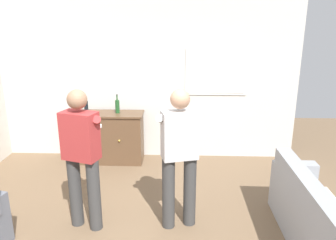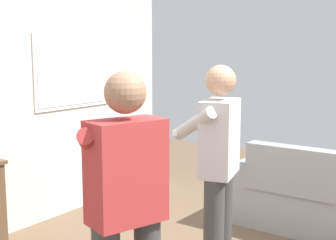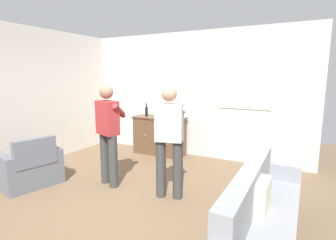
# 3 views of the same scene
# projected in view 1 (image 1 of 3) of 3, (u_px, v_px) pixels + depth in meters

# --- Properties ---
(wall_back_with_window) EXTENTS (5.20, 0.15, 2.80)m
(wall_back_with_window) POSITION_uv_depth(u_px,v_px,m) (150.00, 80.00, 5.76)
(wall_back_with_window) COLOR beige
(wall_back_with_window) RESTS_ON ground
(couch) EXTENTS (0.57, 2.37, 0.88)m
(couch) POSITION_uv_depth(u_px,v_px,m) (324.00, 237.00, 3.23)
(couch) COLOR gray
(couch) RESTS_ON ground
(sideboard_cabinet) EXTENTS (1.24, 0.49, 0.88)m
(sideboard_cabinet) POSITION_uv_depth(u_px,v_px,m) (108.00, 137.00, 5.71)
(sideboard_cabinet) COLOR brown
(sideboard_cabinet) RESTS_ON ground
(bottle_wine_green) EXTENTS (0.07, 0.07, 0.31)m
(bottle_wine_green) POSITION_uv_depth(u_px,v_px,m) (86.00, 106.00, 5.55)
(bottle_wine_green) COLOR black
(bottle_wine_green) RESTS_ON sideboard_cabinet
(bottle_liquor_amber) EXTENTS (0.07, 0.07, 0.32)m
(bottle_liquor_amber) POSITION_uv_depth(u_px,v_px,m) (117.00, 106.00, 5.56)
(bottle_liquor_amber) COLOR #1E4C23
(bottle_liquor_amber) RESTS_ON sideboard_cabinet
(person_standing_left) EXTENTS (0.53, 0.52, 1.68)m
(person_standing_left) POSITION_uv_depth(u_px,v_px,m) (82.00, 154.00, 3.72)
(person_standing_left) COLOR #383838
(person_standing_left) RESTS_ON ground
(person_standing_right) EXTENTS (0.54, 0.52, 1.68)m
(person_standing_right) POSITION_uv_depth(u_px,v_px,m) (179.00, 153.00, 3.74)
(person_standing_right) COLOR #383838
(person_standing_right) RESTS_ON ground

